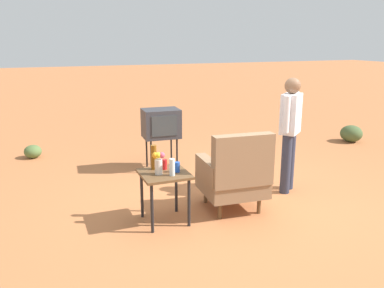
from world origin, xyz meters
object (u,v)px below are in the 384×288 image
person_standing (290,128)px  soda_can_red (164,164)px  side_table (164,180)px  flower_vase (159,162)px  tv_on_stand (161,124)px  bottle_short_clear (172,167)px  armchair (235,174)px  soda_can_blue (177,167)px  bottle_tall_amber (154,157)px

person_standing → soda_can_red: size_ratio=13.44×
side_table → flower_vase: bearing=16.8°
side_table → tv_on_stand: (-0.58, -1.98, 0.25)m
bottle_short_clear → armchair: bearing=-174.0°
soda_can_blue → bottle_short_clear: 0.14m
soda_can_red → bottle_tall_amber: bearing=-20.5°
soda_can_blue → soda_can_red: size_ratio=1.00×
person_standing → flower_vase: bearing=9.8°
bottle_tall_amber → soda_can_blue: 0.32m
armchair → flower_vase: size_ratio=4.00×
flower_vase → bottle_tall_amber: bearing=-90.8°
side_table → bottle_short_clear: bearing=114.9°
bottle_tall_amber → bottle_short_clear: bearing=113.3°
person_standing → flower_vase: person_standing is taller
tv_on_stand → armchair: bearing=99.7°
flower_vase → bottle_short_clear: bearing=143.2°
side_table → soda_can_blue: bearing=170.4°
armchair → flower_vase: armchair is taller
armchair → person_standing: size_ratio=0.65×
person_standing → bottle_tall_amber: 2.06m
soda_can_blue → tv_on_stand: bearing=-102.1°
flower_vase → soda_can_red: bearing=-127.5°
armchair → side_table: bearing=-1.9°
tv_on_stand → soda_can_red: (0.54, 1.85, -0.10)m
tv_on_stand → flower_vase: size_ratio=3.89×
armchair → bottle_tall_amber: bearing=-11.8°
bottle_short_clear → soda_can_blue: bearing=-134.6°
soda_can_blue → bottle_short_clear: bottle_short_clear is taller
armchair → side_table: size_ratio=1.70×
tv_on_stand → bottle_tall_amber: tv_on_stand is taller
tv_on_stand → soda_can_red: 1.93m
side_table → soda_can_red: soda_can_red is taller
soda_can_blue → soda_can_red: 0.19m
bottle_short_clear → soda_can_red: bearing=-87.4°
bottle_short_clear → flower_vase: size_ratio=0.75×
bottle_tall_amber → soda_can_blue: bottle_tall_amber is taller
person_standing → flower_vase: size_ratio=6.19×
person_standing → bottle_tall_amber: person_standing is taller
soda_can_blue → side_table: bearing=-9.6°
armchair → bottle_short_clear: bearing=6.0°
soda_can_red → armchair: bearing=169.4°
armchair → soda_can_blue: bearing=-0.4°
side_table → soda_can_red: (-0.04, -0.13, 0.15)m
soda_can_red → tv_on_stand: bearing=-106.2°
soda_can_red → soda_can_blue: bearing=123.7°
armchair → tv_on_stand: armchair is taller
bottle_tall_amber → tv_on_stand: bearing=-110.0°
tv_on_stand → person_standing: bearing=130.1°
armchair → soda_can_red: size_ratio=8.69×
tv_on_stand → soda_can_blue: bearing=77.9°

